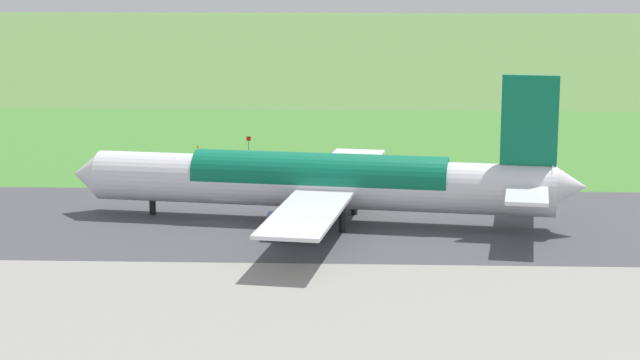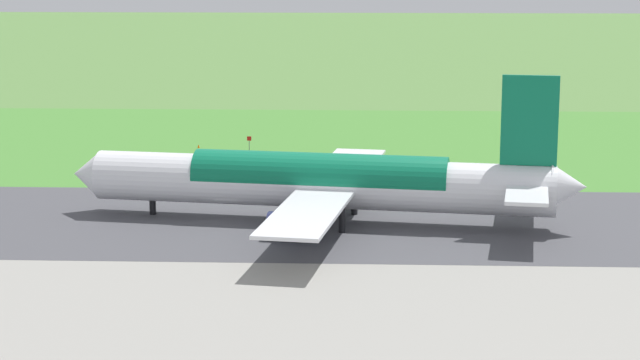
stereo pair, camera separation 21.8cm
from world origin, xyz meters
name	(u,v)px [view 1 (the left image)]	position (x,y,z in m)	size (l,w,h in m)	color
ground_plane	(227,221)	(0.00, 0.00, 0.00)	(800.00, 800.00, 0.00)	#547F3D
runway_asphalt	(227,221)	(0.00, 0.00, 0.03)	(600.00, 32.07, 0.06)	#47474C
grass_verge_foreground	(264,149)	(0.00, -43.74, 0.02)	(600.00, 80.00, 0.04)	#478534
airliner_main	(324,182)	(-10.16, 0.05, 4.35)	(54.07, 44.41, 15.88)	white
no_stopping_sign	(249,143)	(1.81, -39.97, 1.45)	(0.60, 0.10, 2.43)	slate
traffic_cone_orange	(198,146)	(9.54, -44.11, 0.28)	(0.40, 0.40, 0.55)	orange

